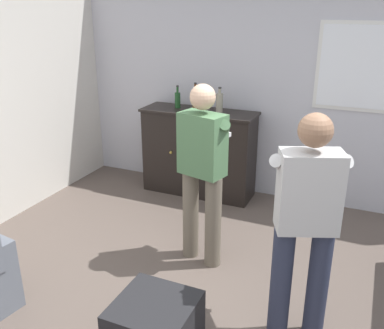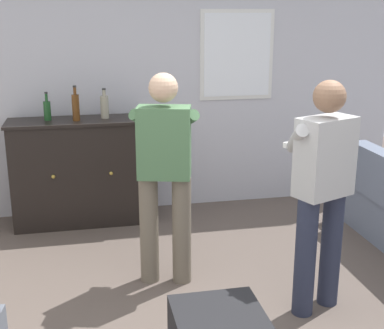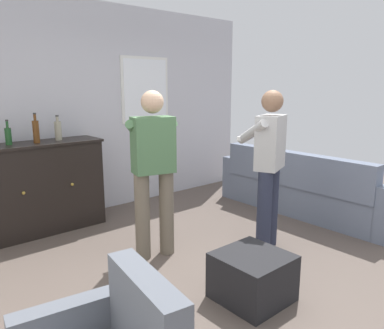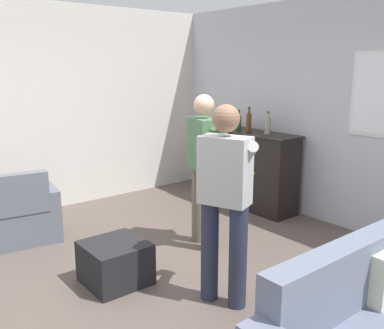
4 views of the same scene
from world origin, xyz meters
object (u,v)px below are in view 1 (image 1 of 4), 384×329
Objects in this scene: bottle_liquor_amber at (195,100)px; sideboard_cabinet at (199,152)px; bottle_spirits_clear at (219,102)px; person_standing_left at (203,167)px; bottle_wine_green at (178,99)px; ottoman at (155,326)px; person_standing_right at (305,221)px.

sideboard_cabinet is at bearing 60.51° from bottle_liquor_amber.
bottle_spirits_clear is 1.50m from person_standing_left.
person_standing_left is (0.93, -1.44, -0.25)m from bottle_wine_green.
bottle_wine_green is at bearing 112.10° from ottoman.
person_standing_right is at bearing 32.59° from ottoman.
ottoman is at bearing -83.53° from person_standing_left.
bottle_spirits_clear reaches higher than bottle_wine_green.
bottle_spirits_clear is at bearing 14.46° from bottle_liquor_amber.
ottoman is (1.07, -2.63, -0.99)m from bottle_wine_green.
bottle_spirits_clear reaches higher than ottoman.
bottle_liquor_amber reaches higher than sideboard_cabinet.
sideboard_cabinet is at bearing -6.40° from bottle_wine_green.
bottle_wine_green is 0.16× the size of person_standing_right.
bottle_liquor_amber reaches higher than bottle_spirits_clear.
person_standing_left reaches higher than bottle_wine_green.
sideboard_cabinet is 5.13× the size of bottle_wine_green.
bottle_wine_green is 1.73m from person_standing_left.
bottle_wine_green is (-0.30, 0.03, 0.64)m from sideboard_cabinet.
ottoman is 1.41m from person_standing_left.
bottle_spirits_clear is at bearing -1.02° from bottle_wine_green.
person_standing_left is (0.38, -1.43, -0.26)m from bottle_spirits_clear.
person_standing_right is at bearing -51.28° from sideboard_cabinet.
bottle_wine_green is at bearing 122.96° from person_standing_left.
sideboard_cabinet is 0.71m from bottle_wine_green.
bottle_spirits_clear is 0.18× the size of person_standing_left.
person_standing_right reaches higher than sideboard_cabinet.
person_standing_right is at bearing -56.18° from bottle_spirits_clear.
sideboard_cabinet is 0.68m from bottle_liquor_amber.
person_standing_left is at bearing -57.04° from bottle_wine_green.
bottle_liquor_amber is (-0.03, -0.05, 0.68)m from sideboard_cabinet.
bottle_wine_green is 0.16× the size of person_standing_left.
ottoman is at bearing -73.56° from sideboard_cabinet.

